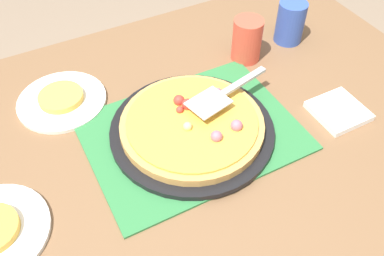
{
  "coord_description": "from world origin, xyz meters",
  "views": [
    {
      "loc": [
        -0.31,
        -0.58,
        1.47
      ],
      "look_at": [
        0.0,
        0.0,
        0.77
      ],
      "focal_mm": 39.07,
      "sensor_mm": 36.0,
      "label": 1
    }
  ],
  "objects_px": {
    "cup_near": "(290,22)",
    "napkin_stack": "(338,111)",
    "served_slice_left": "(61,97)",
    "plate_near_left": "(62,101)",
    "cup_far": "(247,40)",
    "pizza": "(193,124)",
    "pizza_server": "(224,93)",
    "pizza_pan": "(192,130)"
  },
  "relations": [
    {
      "from": "napkin_stack",
      "to": "pizza_pan",
      "type": "bearing_deg",
      "value": 162.94
    },
    {
      "from": "plate_near_left",
      "to": "cup_far",
      "type": "xyz_separation_m",
      "value": [
        0.51,
        -0.06,
        0.06
      ]
    },
    {
      "from": "pizza",
      "to": "cup_far",
      "type": "distance_m",
      "value": 0.33
    },
    {
      "from": "pizza_pan",
      "to": "napkin_stack",
      "type": "height_order",
      "value": "pizza_pan"
    },
    {
      "from": "cup_far",
      "to": "napkin_stack",
      "type": "xyz_separation_m",
      "value": [
        0.08,
        -0.29,
        -0.05
      ]
    },
    {
      "from": "served_slice_left",
      "to": "pizza_server",
      "type": "bearing_deg",
      "value": -33.86
    },
    {
      "from": "plate_near_left",
      "to": "pizza_server",
      "type": "distance_m",
      "value": 0.41
    },
    {
      "from": "cup_near",
      "to": "napkin_stack",
      "type": "distance_m",
      "value": 0.32
    },
    {
      "from": "plate_near_left",
      "to": "napkin_stack",
      "type": "bearing_deg",
      "value": -31.08
    },
    {
      "from": "pizza_pan",
      "to": "cup_near",
      "type": "relative_size",
      "value": 3.17
    },
    {
      "from": "pizza_pan",
      "to": "served_slice_left",
      "type": "distance_m",
      "value": 0.34
    },
    {
      "from": "pizza_pan",
      "to": "served_slice_left",
      "type": "relative_size",
      "value": 3.45
    },
    {
      "from": "pizza",
      "to": "napkin_stack",
      "type": "relative_size",
      "value": 2.75
    },
    {
      "from": "pizza",
      "to": "plate_near_left",
      "type": "xyz_separation_m",
      "value": [
        -0.24,
        0.25,
        -0.03
      ]
    },
    {
      "from": "pizza_pan",
      "to": "pizza_server",
      "type": "distance_m",
      "value": 0.11
    },
    {
      "from": "served_slice_left",
      "to": "cup_near",
      "type": "xyz_separation_m",
      "value": [
        0.66,
        -0.05,
        0.04
      ]
    },
    {
      "from": "plate_near_left",
      "to": "cup_far",
      "type": "bearing_deg",
      "value": -6.79
    },
    {
      "from": "cup_near",
      "to": "served_slice_left",
      "type": "bearing_deg",
      "value": 176.08
    },
    {
      "from": "cup_far",
      "to": "napkin_stack",
      "type": "height_order",
      "value": "cup_far"
    },
    {
      "from": "cup_near",
      "to": "plate_near_left",
      "type": "bearing_deg",
      "value": 176.08
    },
    {
      "from": "pizza",
      "to": "cup_far",
      "type": "height_order",
      "value": "cup_far"
    },
    {
      "from": "cup_far",
      "to": "cup_near",
      "type": "bearing_deg",
      "value": 5.4
    },
    {
      "from": "served_slice_left",
      "to": "cup_near",
      "type": "relative_size",
      "value": 0.92
    },
    {
      "from": "pizza_pan",
      "to": "napkin_stack",
      "type": "bearing_deg",
      "value": -17.06
    },
    {
      "from": "pizza",
      "to": "plate_near_left",
      "type": "height_order",
      "value": "pizza"
    },
    {
      "from": "pizza_pan",
      "to": "plate_near_left",
      "type": "xyz_separation_m",
      "value": [
        -0.24,
        0.25,
        -0.01
      ]
    },
    {
      "from": "pizza",
      "to": "pizza_server",
      "type": "relative_size",
      "value": 1.41
    },
    {
      "from": "pizza",
      "to": "pizza_server",
      "type": "distance_m",
      "value": 0.1
    },
    {
      "from": "served_slice_left",
      "to": "cup_far",
      "type": "bearing_deg",
      "value": -6.79
    },
    {
      "from": "pizza",
      "to": "napkin_stack",
      "type": "height_order",
      "value": "pizza"
    },
    {
      "from": "pizza_pan",
      "to": "pizza",
      "type": "height_order",
      "value": "pizza"
    },
    {
      "from": "pizza",
      "to": "pizza_server",
      "type": "xyz_separation_m",
      "value": [
        0.09,
        0.02,
        0.04
      ]
    },
    {
      "from": "cup_near",
      "to": "pizza_pan",
      "type": "bearing_deg",
      "value": -154.55
    },
    {
      "from": "pizza",
      "to": "plate_near_left",
      "type": "distance_m",
      "value": 0.35
    },
    {
      "from": "napkin_stack",
      "to": "cup_far",
      "type": "bearing_deg",
      "value": 105.43
    },
    {
      "from": "cup_near",
      "to": "cup_far",
      "type": "relative_size",
      "value": 1.0
    },
    {
      "from": "pizza_pan",
      "to": "served_slice_left",
      "type": "xyz_separation_m",
      "value": [
        -0.24,
        0.25,
        0.01
      ]
    },
    {
      "from": "pizza_pan",
      "to": "cup_near",
      "type": "bearing_deg",
      "value": 25.45
    },
    {
      "from": "cup_near",
      "to": "pizza_server",
      "type": "relative_size",
      "value": 0.51
    },
    {
      "from": "pizza",
      "to": "napkin_stack",
      "type": "bearing_deg",
      "value": -17.15
    },
    {
      "from": "pizza_pan",
      "to": "plate_near_left",
      "type": "distance_m",
      "value": 0.34
    },
    {
      "from": "pizza",
      "to": "cup_near",
      "type": "bearing_deg",
      "value": 25.5
    }
  ]
}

